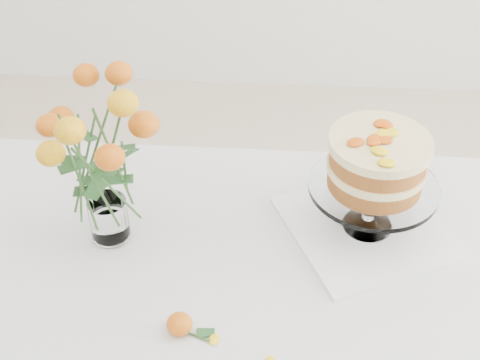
% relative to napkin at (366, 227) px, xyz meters
% --- Properties ---
extents(table, '(1.43, 0.93, 0.76)m').
position_rel_napkin_xyz_m(table, '(-0.17, -0.20, -0.09)').
color(table, tan).
rests_on(table, ground).
extents(napkin, '(0.40, 0.40, 0.01)m').
position_rel_napkin_xyz_m(napkin, '(0.00, 0.00, 0.00)').
color(napkin, white).
rests_on(napkin, table).
extents(cake_stand, '(0.26, 0.26, 0.23)m').
position_rel_napkin_xyz_m(cake_stand, '(0.00, 0.00, 0.16)').
color(cake_stand, white).
rests_on(cake_stand, napkin).
extents(rose_vase, '(0.30, 0.30, 0.39)m').
position_rel_napkin_xyz_m(rose_vase, '(-0.52, -0.06, 0.22)').
color(rose_vase, white).
rests_on(rose_vase, table).
extents(loose_rose_far, '(0.08, 0.05, 0.04)m').
position_rel_napkin_xyz_m(loose_rose_far, '(-0.35, -0.28, 0.01)').
color(loose_rose_far, '#BE4309').
rests_on(loose_rose_far, table).
extents(stray_petal_a, '(0.03, 0.02, 0.00)m').
position_rel_napkin_xyz_m(stray_petal_a, '(-0.29, -0.30, -0.00)').
color(stray_petal_a, yellow).
rests_on(stray_petal_a, table).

